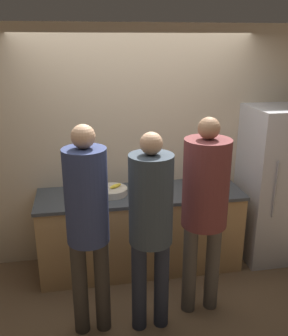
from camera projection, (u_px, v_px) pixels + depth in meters
ground_plane at (147, 285)px, 3.92m from camera, size 14.00×14.00×0.00m
wall_back at (135, 147)px, 4.17m from camera, size 5.20×0.06×2.60m
counter at (140, 229)px, 4.13m from camera, size 2.18×0.70×0.89m
refrigerator at (278, 184)px, 4.23m from camera, size 0.77×0.69×1.76m
person_left at (87, 216)px, 2.97m from camera, size 0.34×0.34×1.85m
person_center at (151, 217)px, 3.03m from camera, size 0.36×0.36×1.78m
person_right at (205, 198)px, 3.23m from camera, size 0.40×0.40×1.85m
fruit_bowl at (112, 191)px, 3.92m from camera, size 0.33×0.33×0.11m
utensil_crock at (164, 177)px, 4.22m from camera, size 0.10×0.10×0.30m
bottle_clear at (78, 193)px, 3.80m from camera, size 0.06×0.06×0.17m
bottle_amber at (221, 183)px, 3.96m from camera, size 0.08×0.08×0.26m
cup_red at (213, 185)px, 4.07m from camera, size 0.09×0.09×0.09m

